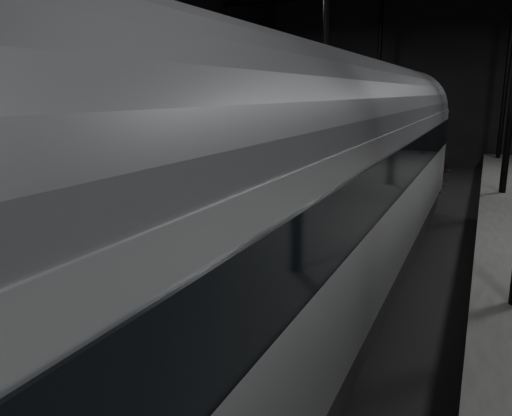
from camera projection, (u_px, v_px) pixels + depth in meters
The scene contains 6 objects.
ground at pixel (363, 263), 14.84m from camera, with size 44.00×44.00×0.00m, color black.
platform_left at pixel (154, 220), 17.77m from camera, with size 9.00×43.80×1.00m, color #4A4A48.
tactile_strip at pixel (263, 219), 15.93m from camera, with size 0.50×43.80×0.01m, color olive.
track at pixel (363, 261), 14.83m from camera, with size 2.40×43.00×0.24m.
train at pixel (341, 172), 11.56m from camera, with size 3.16×21.16×5.66m.
woman at pixel (18, 249), 10.40m from camera, with size 0.55×0.36×1.50m, color #99805D.
Camera 1 is at (2.97, -14.13, 4.95)m, focal length 35.00 mm.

